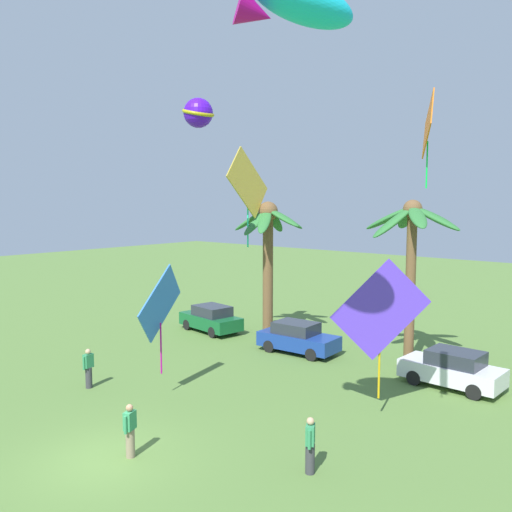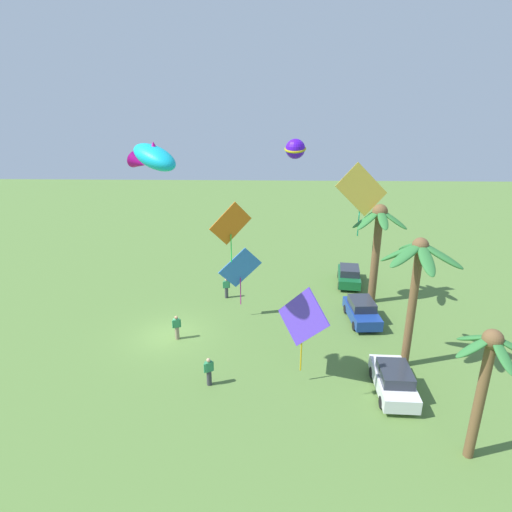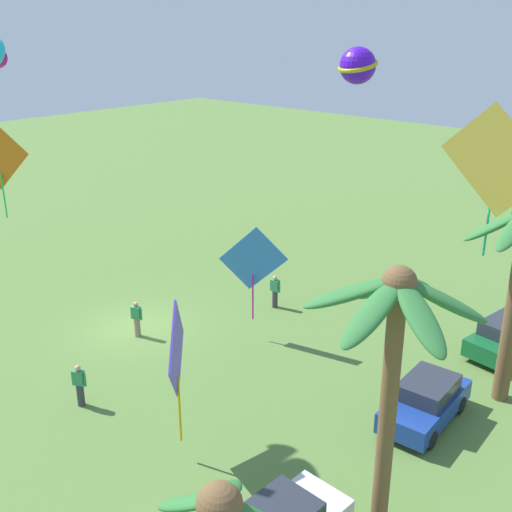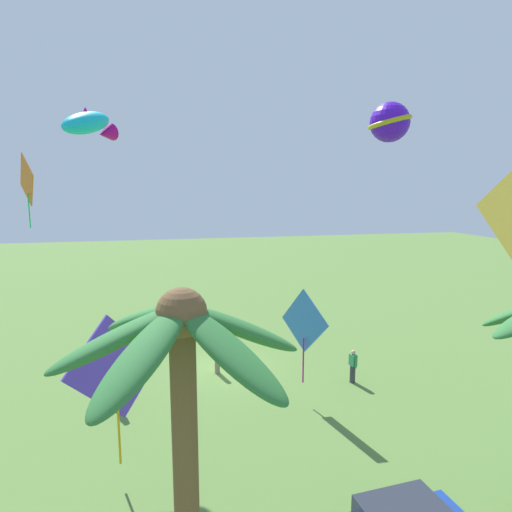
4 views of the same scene
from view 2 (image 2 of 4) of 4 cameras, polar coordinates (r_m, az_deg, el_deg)
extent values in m
plane|color=#567A38|center=(27.65, -11.66, -10.52)|extent=(120.00, 120.00, 0.00)
cylinder|color=brown|center=(31.30, 15.92, -0.30)|extent=(0.56, 0.56, 6.86)
ellipsoid|color=#2D7033|center=(29.45, 16.89, 4.75)|extent=(2.18, 0.69, 1.13)
ellipsoid|color=#2D7033|center=(30.16, 18.19, 4.75)|extent=(1.68, 2.08, 1.32)
ellipsoid|color=#2D7033|center=(30.94, 17.89, 4.93)|extent=(1.15, 2.07, 1.53)
ellipsoid|color=#2D7033|center=(31.37, 16.48, 5.32)|extent=(2.10, 1.14, 1.47)
ellipsoid|color=#2D7033|center=(31.22, 15.47, 5.41)|extent=(2.13, 1.28, 1.41)
ellipsoid|color=#2D7033|center=(30.29, 14.77, 4.91)|extent=(0.70, 1.98, 1.55)
ellipsoid|color=#2D7033|center=(29.84, 15.10, 4.79)|extent=(1.51, 2.08, 1.43)
sphere|color=brown|center=(30.35, 16.52, 5.80)|extent=(1.06, 1.06, 1.06)
cylinder|color=brown|center=(24.06, 20.43, -6.68)|extent=(0.44, 0.44, 7.07)
ellipsoid|color=#2D7033|center=(21.97, 22.18, -0.47)|extent=(2.24, 0.69, 1.22)
ellipsoid|color=#2D7033|center=(22.68, 23.95, -0.02)|extent=(1.81, 2.23, 1.16)
ellipsoid|color=#2D7033|center=(23.78, 22.71, 0.85)|extent=(1.88, 2.14, 1.29)
ellipsoid|color=#2D7033|center=(23.79, 20.22, 1.19)|extent=(2.28, 0.97, 1.28)
ellipsoid|color=#2D7033|center=(23.15, 19.00, 0.46)|extent=(1.63, 2.12, 1.55)
ellipsoid|color=#2D7033|center=(22.04, 19.73, 0.09)|extent=(1.85, 2.23, 1.10)
sphere|color=brown|center=(22.80, 21.47, 1.33)|extent=(0.84, 0.84, 0.84)
cylinder|color=brown|center=(19.58, 28.13, -16.94)|extent=(0.40, 0.40, 5.54)
ellipsoid|color=#2D7033|center=(17.83, 30.57, -11.61)|extent=(1.50, 0.59, 0.92)
ellipsoid|color=#2D7033|center=(18.89, 29.98, -10.00)|extent=(1.29, 1.30, 1.06)
ellipsoid|color=#2D7033|center=(18.58, 27.57, -9.83)|extent=(1.45, 1.17, 0.94)
ellipsoid|color=#2D7033|center=(17.96, 27.58, -10.93)|extent=(0.62, 1.48, 0.97)
sphere|color=brown|center=(18.18, 29.53, -9.80)|extent=(0.76, 0.76, 0.76)
cube|color=navy|center=(29.35, 14.19, -7.53)|extent=(4.00, 1.95, 0.70)
cube|color=#282D38|center=(29.20, 14.21, -6.30)|extent=(2.12, 1.62, 0.56)
cylinder|color=black|center=(28.69, 16.30, -9.07)|extent=(0.61, 0.22, 0.60)
cylinder|color=black|center=(28.25, 13.25, -9.25)|extent=(0.61, 0.22, 0.60)
cylinder|color=black|center=(30.73, 14.95, -6.94)|extent=(0.61, 0.22, 0.60)
cylinder|color=black|center=(30.32, 12.10, -7.07)|extent=(0.61, 0.22, 0.60)
cube|color=#145B2D|center=(35.08, 12.52, -2.80)|extent=(4.10, 2.22, 0.70)
cube|color=#282D38|center=(34.71, 12.60, -1.93)|extent=(2.22, 1.76, 0.56)
cylinder|color=black|center=(36.27, 11.18, -2.45)|extent=(0.62, 0.26, 0.60)
cylinder|color=black|center=(36.37, 13.64, -2.58)|extent=(0.62, 0.26, 0.60)
cylinder|color=black|center=(34.04, 11.24, -3.96)|extent=(0.62, 0.26, 0.60)
cylinder|color=black|center=(34.14, 13.87, -4.09)|extent=(0.62, 0.26, 0.60)
cube|color=silver|center=(23.11, 18.13, -16.01)|extent=(3.96, 1.84, 0.70)
cube|color=#282D38|center=(22.64, 18.39, -14.92)|extent=(2.08, 1.57, 0.56)
cylinder|color=black|center=(24.06, 15.51, -15.01)|extent=(0.61, 0.20, 0.60)
cylinder|color=black|center=(24.43, 19.22, -14.87)|extent=(0.61, 0.20, 0.60)
cylinder|color=black|center=(22.16, 16.74, -18.53)|extent=(0.61, 0.20, 0.60)
cylinder|color=black|center=(22.56, 20.81, -18.28)|extent=(0.61, 0.20, 0.60)
cylinder|color=#38383D|center=(22.79, -6.39, -16.14)|extent=(0.26, 0.26, 0.84)
cube|color=#338956|center=(22.39, -6.46, -14.70)|extent=(0.38, 0.44, 0.54)
sphere|color=tan|center=(22.18, -6.49, -13.90)|extent=(0.21, 0.21, 0.21)
cylinder|color=#338956|center=(22.36, -7.02, -14.94)|extent=(0.09, 0.09, 0.52)
cylinder|color=#338956|center=(22.49, -5.89, -14.67)|extent=(0.09, 0.09, 0.52)
cylinder|color=#38383D|center=(31.95, -4.03, -4.98)|extent=(0.26, 0.26, 0.84)
cube|color=#338956|center=(31.67, -4.06, -3.85)|extent=(0.29, 0.41, 0.54)
sphere|color=tan|center=(31.52, -4.08, -3.22)|extent=(0.21, 0.21, 0.21)
cylinder|color=#338956|center=(31.68, -4.48, -3.95)|extent=(0.09, 0.09, 0.52)
cylinder|color=#338956|center=(31.70, -3.64, -3.91)|extent=(0.09, 0.09, 0.52)
cylinder|color=gray|center=(26.97, -10.67, -10.24)|extent=(0.26, 0.26, 0.84)
cube|color=#338956|center=(26.64, -10.77, -8.95)|extent=(0.35, 0.44, 0.54)
sphere|color=#A37556|center=(26.46, -10.82, -8.23)|extent=(0.21, 0.21, 0.21)
cylinder|color=#338956|center=(26.64, -11.25, -9.10)|extent=(0.09, 0.09, 0.52)
cylinder|color=#338956|center=(26.69, -10.27, -8.98)|extent=(0.09, 0.09, 0.52)
sphere|color=#460FCD|center=(27.64, 5.36, 14.31)|extent=(1.26, 1.26, 1.26)
torus|color=#A99D15|center=(27.64, 5.36, 14.31)|extent=(1.60, 1.61, 0.49)
ellipsoid|color=#12B6D3|center=(18.16, -13.66, 12.95)|extent=(2.49, 2.70, 1.47)
cone|color=#AC0978|center=(19.05, -15.55, 12.21)|extent=(1.17, 1.20, 0.93)
cone|color=#AC0978|center=(18.12, -13.76, 14.16)|extent=(0.67, 0.67, 0.48)
cube|color=blue|center=(27.91, -2.15, -1.61)|extent=(1.05, 2.87, 2.96)
cylinder|color=#B70F8B|center=(28.57, -2.11, -4.82)|extent=(0.06, 0.06, 1.96)
cube|color=gold|center=(29.96, 14.13, 8.77)|extent=(0.54, 3.70, 3.69)
cylinder|color=#23E2A1|center=(30.41, 13.81, 4.85)|extent=(0.08, 0.08, 2.42)
cube|color=#5837CE|center=(21.27, 6.36, -8.32)|extent=(2.58, 2.40, 3.46)
cylinder|color=gold|center=(22.26, 6.17, -12.82)|extent=(0.07, 0.07, 2.26)
cube|color=orange|center=(16.52, -3.46, 4.42)|extent=(0.84, 1.62, 1.78)
cylinder|color=#0ED741|center=(16.82, -3.39, 1.04)|extent=(0.04, 0.04, 1.17)
camera|label=1|loc=(18.96, -49.83, -6.95)|focal=37.98mm
camera|label=3|loc=(16.46, 61.08, 6.22)|focal=44.03mm
camera|label=4|loc=(25.17, 37.03, 4.97)|focal=30.04mm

